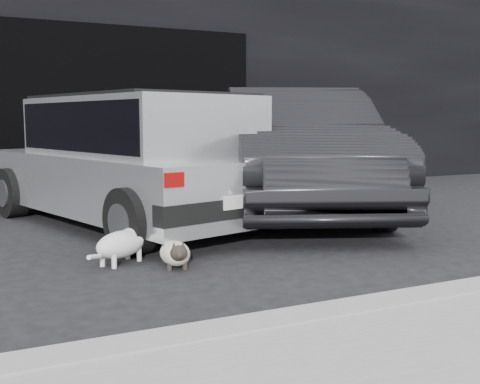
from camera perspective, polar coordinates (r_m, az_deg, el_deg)
name	(u,v)px	position (r m, az deg, el deg)	size (l,w,h in m)	color
ground	(151,246)	(5.67, -8.44, -5.05)	(80.00, 80.00, 0.00)	black
building_facade	(99,47)	(11.68, -13.25, 13.28)	(34.00, 4.00, 5.00)	black
garage_opening	(131,111)	(9.66, -10.29, 7.58)	(4.00, 0.10, 2.60)	black
curb	(438,300)	(3.96, 18.25, -9.66)	(18.00, 0.25, 0.12)	gray
silver_hatchback	(135,155)	(6.73, -9.94, 3.51)	(2.67, 4.19, 1.43)	silver
second_car	(295,150)	(7.56, 5.26, 3.96)	(1.65, 4.75, 1.56)	black
cat_siamese	(176,253)	(4.81, -6.12, -5.80)	(0.34, 0.70, 0.25)	beige
cat_white	(124,242)	(5.01, -10.95, -4.71)	(0.64, 0.50, 0.35)	silver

